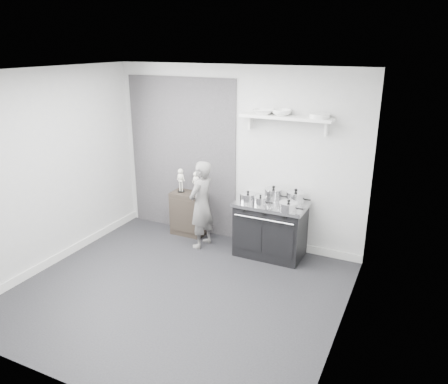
{
  "coord_description": "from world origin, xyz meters",
  "views": [
    {
      "loc": [
        2.61,
        -4.1,
        3.0
      ],
      "look_at": [
        0.2,
        0.95,
        1.07
      ],
      "focal_mm": 35.0,
      "sensor_mm": 36.0,
      "label": 1
    }
  ],
  "objects": [
    {
      "name": "pot_back_right",
      "position": [
        1.02,
        1.61,
        0.91
      ],
      "size": [
        0.35,
        0.27,
        0.22
      ],
      "color": "silver",
      "rests_on": "stove"
    },
    {
      "name": "room_shell",
      "position": [
        -0.09,
        0.15,
        1.64
      ],
      "size": [
        4.02,
        3.62,
        2.71
      ],
      "color": "beige",
      "rests_on": "ground"
    },
    {
      "name": "pot_front_center",
      "position": [
        0.6,
        1.31,
        0.88
      ],
      "size": [
        0.28,
        0.19,
        0.16
      ],
      "color": "silver",
      "rests_on": "stove"
    },
    {
      "name": "plate_stack",
      "position": [
        1.26,
        1.67,
        2.07
      ],
      "size": [
        0.27,
        0.27,
        0.06
      ],
      "primitive_type": "cylinder",
      "color": "white",
      "rests_on": "wall_shelf"
    },
    {
      "name": "bowl_large",
      "position": [
        0.48,
        1.67,
        2.08
      ],
      "size": [
        0.29,
        0.29,
        0.07
      ],
      "primitive_type": "imported",
      "color": "white",
      "rests_on": "wall_shelf"
    },
    {
      "name": "stove",
      "position": [
        0.7,
        1.48,
        0.41
      ],
      "size": [
        1.02,
        0.64,
        0.82
      ],
      "color": "black",
      "rests_on": "ground"
    },
    {
      "name": "ground",
      "position": [
        0.0,
        0.0,
        0.0
      ],
      "size": [
        4.0,
        4.0,
        0.0
      ],
      "primitive_type": "plane",
      "color": "black",
      "rests_on": "ground"
    },
    {
      "name": "skeleton_torso",
      "position": [
        -0.6,
        1.61,
        0.93
      ],
      "size": [
        0.12,
        0.08,
        0.43
      ],
      "primitive_type": null,
      "color": "beige",
      "rests_on": "side_cabinet"
    },
    {
      "name": "side_cabinet",
      "position": [
        -0.75,
        1.61,
        0.35
      ],
      "size": [
        0.55,
        0.32,
        0.71
      ],
      "primitive_type": "cube",
      "color": "black",
      "rests_on": "ground"
    },
    {
      "name": "wall_shelf",
      "position": [
        0.8,
        1.68,
        2.01
      ],
      "size": [
        1.3,
        0.26,
        0.24
      ],
      "color": "silver",
      "rests_on": "room_shell"
    },
    {
      "name": "pot_back_left",
      "position": [
        0.69,
        1.59,
        0.91
      ],
      "size": [
        0.35,
        0.26,
        0.22
      ],
      "color": "silver",
      "rests_on": "stove"
    },
    {
      "name": "pot_front_left",
      "position": [
        0.39,
        1.35,
        0.89
      ],
      "size": [
        0.32,
        0.23,
        0.17
      ],
      "color": "silver",
      "rests_on": "stove"
    },
    {
      "name": "skeleton_full",
      "position": [
        -0.88,
        1.61,
        0.93
      ],
      "size": [
        0.12,
        0.08,
        0.45
      ],
      "primitive_type": null,
      "color": "beige",
      "rests_on": "side_cabinet"
    },
    {
      "name": "child",
      "position": [
        -0.34,
        1.3,
        0.68
      ],
      "size": [
        0.39,
        0.54,
        1.36
      ],
      "primitive_type": "imported",
      "rotation": [
        0.0,
        0.0,
        -1.71
      ],
      "color": "slate",
      "rests_on": "ground"
    },
    {
      "name": "pot_front_right",
      "position": [
        1.02,
        1.28,
        0.88
      ],
      "size": [
        0.34,
        0.25,
        0.17
      ],
      "color": "silver",
      "rests_on": "stove"
    },
    {
      "name": "bowl_small",
      "position": [
        0.74,
        1.67,
        2.08
      ],
      "size": [
        0.26,
        0.26,
        0.08
      ],
      "primitive_type": "imported",
      "color": "white",
      "rests_on": "wall_shelf"
    }
  ]
}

